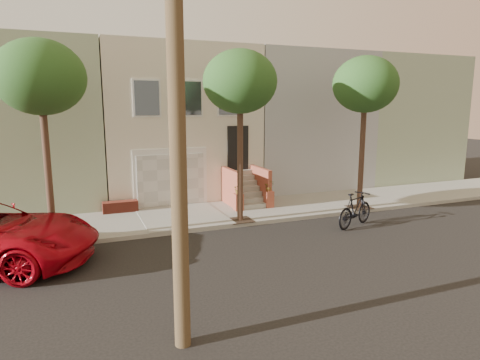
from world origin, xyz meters
name	(u,v)px	position (x,y,z in m)	size (l,w,h in m)	color
ground	(258,263)	(0.00, 0.00, 0.00)	(90.00, 90.00, 0.00)	black
sidewalk	(204,215)	(0.00, 5.35, 0.07)	(40.00, 3.70, 0.15)	gray
house_row	(170,121)	(0.00, 11.19, 3.64)	(33.10, 11.70, 7.00)	beige
tree_left	(40,79)	(-5.50, 3.90, 5.26)	(2.70, 2.57, 6.30)	#2D2116
tree_mid	(240,83)	(1.00, 3.90, 5.26)	(2.70, 2.57, 6.30)	#2D2116
tree_right	(365,85)	(6.50, 3.90, 5.26)	(2.70, 2.57, 6.30)	#2D2116
motorcycle	(355,209)	(4.84, 2.00, 0.66)	(0.62, 2.19, 1.31)	black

